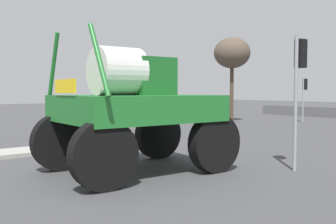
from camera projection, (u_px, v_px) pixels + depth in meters
The scene contains 6 objects.
ground_plane at pixel (305, 139), 18.88m from camera, with size 120.00×120.00×0.00m, color #424244.
oversize_sprayer at pixel (135, 109), 11.28m from camera, with size 4.02×5.42×4.08m.
traffic_signal_near_left at pixel (128, 79), 18.77m from camera, with size 0.24×0.54×4.03m.
traffic_signal_near_right at pixel (299, 73), 11.39m from camera, with size 0.24×0.54×4.01m.
traffic_signal_far_left at pixel (304, 90), 29.10m from camera, with size 0.24×0.55×3.39m.
bare_tree_left at pixel (232, 54), 28.79m from camera, with size 2.71×2.71×6.37m.
Camera 1 is at (10.51, 1.04, 2.40)m, focal length 41.14 mm.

